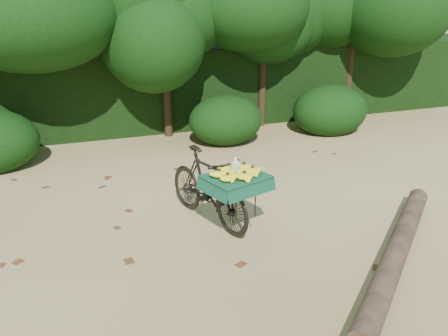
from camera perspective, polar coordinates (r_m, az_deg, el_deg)
name	(u,v)px	position (r m, az deg, el deg)	size (l,w,h in m)	color
ground	(231,255)	(5.88, 0.83, -10.47)	(80.00, 80.00, 0.00)	tan
vendor_bicycle	(209,187)	(6.44, -1.80, -2.26)	(1.13, 1.87, 1.04)	black
fallen_log	(397,251)	(6.07, 20.09, -9.35)	(0.26, 0.26, 3.61)	brown
hedge_backdrop	(136,89)	(11.36, -10.56, 9.38)	(26.00, 1.80, 1.80)	black
tree_row	(108,44)	(10.33, -13.84, 14.24)	(14.50, 2.00, 4.00)	black
bush_clumps	(179,127)	(9.65, -5.40, 4.93)	(8.80, 1.70, 0.90)	black
leaf_litter	(214,231)	(6.41, -1.23, -7.61)	(7.00, 7.30, 0.01)	#552E16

